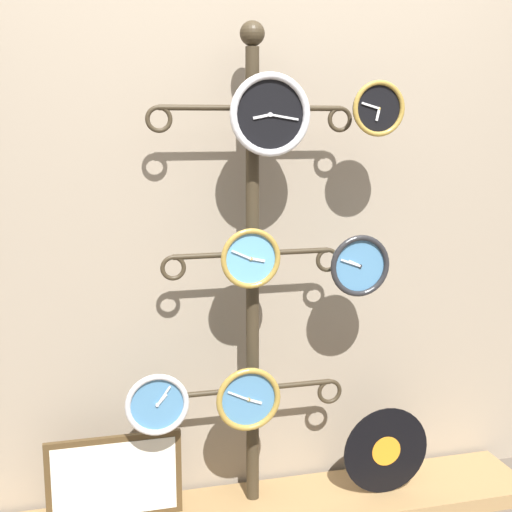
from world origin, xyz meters
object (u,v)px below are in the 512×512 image
(clock_bottom_left, at_px, (157,404))
(clock_bottom_center, at_px, (248,399))
(clock_top_center, at_px, (270,115))
(clock_top_right, at_px, (378,109))
(display_stand, at_px, (253,346))
(vinyl_record, at_px, (386,451))
(clock_middle_right, at_px, (359,266))
(clock_middle_center, at_px, (250,258))
(picture_frame, at_px, (115,478))

(clock_bottom_left, distance_m, clock_bottom_center, 0.33)
(clock_top_center, xyz_separation_m, clock_top_right, (0.39, -0.02, 0.02))
(display_stand, distance_m, clock_top_right, 0.97)
(display_stand, bearing_deg, vinyl_record, -10.46)
(display_stand, xyz_separation_m, clock_top_center, (0.04, -0.09, 0.84))
(clock_top_right, bearing_deg, vinyl_record, 9.17)
(clock_top_center, height_order, clock_bottom_center, clock_top_center)
(clock_middle_right, bearing_deg, clock_bottom_center, -179.13)
(clock_top_right, height_order, clock_middle_center, clock_top_right)
(clock_middle_right, height_order, vinyl_record, clock_middle_right)
(clock_middle_right, bearing_deg, picture_frame, 175.04)
(clock_middle_right, height_order, clock_bottom_left, clock_middle_right)
(clock_middle_center, bearing_deg, picture_frame, 173.78)
(clock_bottom_left, distance_m, vinyl_record, 0.92)
(display_stand, bearing_deg, clock_bottom_center, -112.41)
(display_stand, height_order, clock_bottom_center, display_stand)
(clock_top_center, xyz_separation_m, clock_bottom_left, (-0.41, -0.01, -0.99))
(clock_bottom_left, bearing_deg, vinyl_record, 0.63)
(clock_middle_center, distance_m, picture_frame, 0.94)
(clock_top_center, distance_m, picture_frame, 1.40)
(clock_top_center, bearing_deg, clock_top_right, -2.70)
(clock_middle_center, distance_m, clock_bottom_center, 0.51)
(display_stand, bearing_deg, clock_middle_center, -109.66)
(display_stand, relative_size, clock_middle_right, 8.03)
(clock_bottom_center, bearing_deg, vinyl_record, 1.35)
(display_stand, relative_size, clock_middle_center, 8.48)
(clock_bottom_center, distance_m, picture_frame, 0.56)
(clock_bottom_left, height_order, picture_frame, clock_bottom_left)
(clock_middle_right, height_order, picture_frame, clock_middle_right)
(clock_bottom_left, bearing_deg, clock_top_right, -0.27)
(display_stand, bearing_deg, clock_middle_right, -15.05)
(clock_middle_center, distance_m, vinyl_record, 0.95)
(clock_top_center, height_order, clock_middle_center, clock_top_center)
(clock_middle_right, xyz_separation_m, picture_frame, (-0.89, 0.08, -0.75))
(clock_top_center, xyz_separation_m, clock_middle_right, (0.34, -0.01, -0.54))
(clock_top_center, distance_m, clock_middle_right, 0.63)
(display_stand, relative_size, clock_top_right, 9.39)
(clock_top_center, bearing_deg, display_stand, 113.32)
(display_stand, height_order, clock_middle_right, display_stand)
(clock_top_right, relative_size, picture_frame, 0.40)
(clock_top_right, xyz_separation_m, picture_frame, (-0.94, 0.08, -1.31))
(clock_top_right, bearing_deg, clock_middle_right, 172.60)
(clock_middle_center, bearing_deg, display_stand, 70.34)
(clock_top_center, bearing_deg, clock_middle_right, -1.98)
(clock_top_center, relative_size, clock_top_right, 1.46)
(clock_top_right, distance_m, clock_middle_center, 0.69)
(display_stand, height_order, vinyl_record, display_stand)
(clock_bottom_center, bearing_deg, clock_top_right, -0.04)
(clock_middle_right, bearing_deg, display_stand, 164.95)
(display_stand, relative_size, vinyl_record, 5.26)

